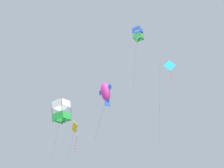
{
  "coord_description": "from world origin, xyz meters",
  "views": [
    {
      "loc": [
        23.23,
        -24.64,
        0.95
      ],
      "look_at": [
        2.85,
        -3.25,
        21.69
      ],
      "focal_mm": 54.59,
      "sensor_mm": 36.0,
      "label": 1
    }
  ],
  "objects_px": {
    "kite_diamond_near_left": "(170,67)",
    "kite_box_highest": "(61,111)",
    "kite_diamond_mid_left": "(75,128)",
    "kite_fish_near_right": "(106,92)",
    "kite_box_far_centre": "(138,34)"
  },
  "relations": [
    {
      "from": "kite_fish_near_right",
      "to": "kite_diamond_mid_left",
      "type": "bearing_deg",
      "value": 161.0
    },
    {
      "from": "kite_fish_near_right",
      "to": "kite_box_highest",
      "type": "height_order",
      "value": "kite_box_highest"
    },
    {
      "from": "kite_diamond_near_left",
      "to": "kite_diamond_mid_left",
      "type": "bearing_deg",
      "value": 164.67
    },
    {
      "from": "kite_diamond_mid_left",
      "to": "kite_diamond_near_left",
      "type": "relative_size",
      "value": 0.47
    },
    {
      "from": "kite_box_highest",
      "to": "kite_box_far_centre",
      "type": "bearing_deg",
      "value": 40.06
    },
    {
      "from": "kite_diamond_near_left",
      "to": "kite_box_highest",
      "type": "xyz_separation_m",
      "value": [
        -7.94,
        -8.4,
        -6.08
      ]
    },
    {
      "from": "kite_diamond_mid_left",
      "to": "kite_box_far_centre",
      "type": "relative_size",
      "value": 0.58
    },
    {
      "from": "kite_box_highest",
      "to": "kite_diamond_mid_left",
      "type": "bearing_deg",
      "value": 107.81
    },
    {
      "from": "kite_diamond_mid_left",
      "to": "kite_fish_near_right",
      "type": "height_order",
      "value": "kite_diamond_mid_left"
    },
    {
      "from": "kite_box_far_centre",
      "to": "kite_box_highest",
      "type": "bearing_deg",
      "value": -144.84
    },
    {
      "from": "kite_diamond_near_left",
      "to": "kite_box_far_centre",
      "type": "bearing_deg",
      "value": 177.81
    },
    {
      "from": "kite_box_far_centre",
      "to": "kite_box_highest",
      "type": "xyz_separation_m",
      "value": [
        -5.49,
        -6.18,
        -11.19
      ]
    },
    {
      "from": "kite_diamond_near_left",
      "to": "kite_box_highest",
      "type": "relative_size",
      "value": 1.6
    },
    {
      "from": "kite_diamond_mid_left",
      "to": "kite_fish_near_right",
      "type": "xyz_separation_m",
      "value": [
        7.95,
        -3.31,
        -0.57
      ]
    },
    {
      "from": "kite_diamond_mid_left",
      "to": "kite_box_highest",
      "type": "bearing_deg",
      "value": -65.43
    }
  ]
}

